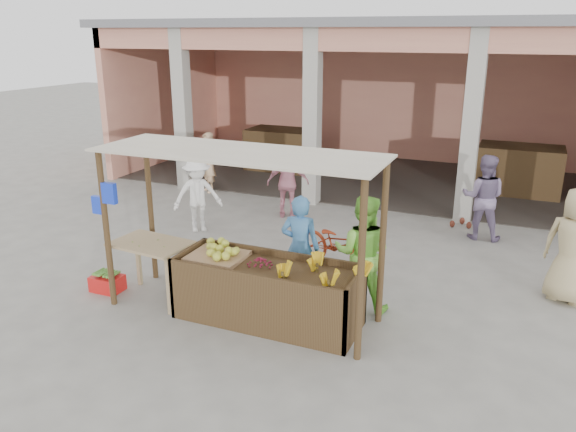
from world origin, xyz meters
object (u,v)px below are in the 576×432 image
at_px(red_crate, 107,283).
at_px(vendor_blue, 300,244).
at_px(fruit_stall, 268,295).
at_px(vendor_green, 362,250).
at_px(motorcycle, 339,243).
at_px(side_table, 151,251).

height_order(red_crate, vendor_blue, vendor_blue).
distance_m(fruit_stall, vendor_blue, 1.00).
distance_m(red_crate, vendor_green, 4.05).
relative_size(red_crate, vendor_blue, 0.27).
bearing_deg(motorcycle, vendor_blue, -166.72).
distance_m(red_crate, motorcycle, 3.85).
distance_m(vendor_blue, motorcycle, 1.40).
relative_size(fruit_stall, motorcycle, 1.53).
xyz_separation_m(fruit_stall, vendor_blue, (0.14, 0.87, 0.47)).
xyz_separation_m(red_crate, vendor_blue, (2.88, 0.99, 0.75)).
bearing_deg(fruit_stall, vendor_green, 39.08).
bearing_deg(fruit_stall, vendor_blue, 80.75).
bearing_deg(red_crate, vendor_blue, 18.12).
height_order(side_table, vendor_green, vendor_green).
xyz_separation_m(fruit_stall, vendor_green, (1.10, 0.89, 0.52)).
distance_m(side_table, red_crate, 1.07).
height_order(red_crate, motorcycle, motorcycle).
height_order(vendor_blue, motorcycle, vendor_blue).
bearing_deg(motorcycle, vendor_green, -128.04).
height_order(fruit_stall, vendor_green, vendor_green).
distance_m(fruit_stall, vendor_green, 1.51).
distance_m(side_table, vendor_green, 3.14).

